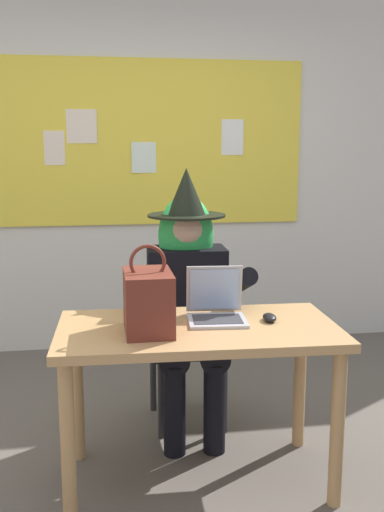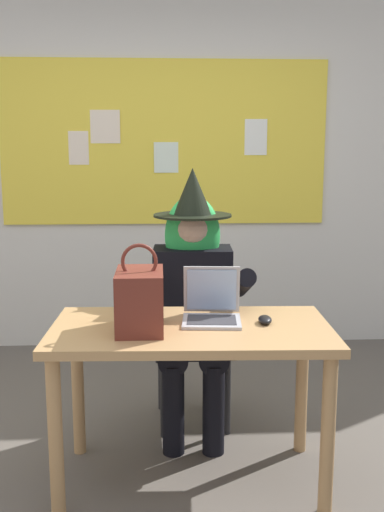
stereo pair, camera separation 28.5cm
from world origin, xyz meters
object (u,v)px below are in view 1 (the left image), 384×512
(person_costumed, at_px, (188,285))
(computer_mouse, at_px, (270,317))
(laptop, at_px, (216,308))
(handbag, at_px, (148,301))
(chair_at_desk, at_px, (185,328))
(desk_main, at_px, (198,349))

(person_costumed, distance_m, computer_mouse, 0.62)
(laptop, height_order, computer_mouse, laptop)
(person_costumed, distance_m, handbag, 0.66)
(person_costumed, bearing_deg, laptop, 9.76)
(chair_at_desk, bearing_deg, laptop, 3.80)
(person_costumed, xyz_separation_m, handbag, (-0.26, -0.60, 0.08))
(desk_main, xyz_separation_m, computer_mouse, (0.33, 0.02, 0.13))
(computer_mouse, bearing_deg, handbag, -168.25)
(handbag, bearing_deg, chair_at_desk, 70.26)
(laptop, xyz_separation_m, computer_mouse, (0.23, -0.07, -0.04))
(desk_main, relative_size, handbag, 3.33)
(desk_main, bearing_deg, chair_at_desk, 86.78)
(person_costumed, relative_size, handbag, 3.73)
(chair_at_desk, xyz_separation_m, laptop, (0.06, -0.59, 0.28))
(handbag, bearing_deg, desk_main, 10.49)
(desk_main, distance_m, person_costumed, 0.59)
(desk_main, distance_m, handbag, 0.33)
(laptop, bearing_deg, computer_mouse, -11.52)
(desk_main, height_order, computer_mouse, computer_mouse)
(desk_main, height_order, handbag, handbag)
(laptop, bearing_deg, chair_at_desk, 100.53)
(computer_mouse, bearing_deg, desk_main, -170.91)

